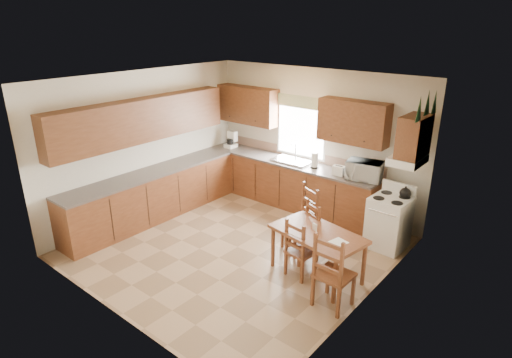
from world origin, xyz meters
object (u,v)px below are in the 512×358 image
Objects in this scene: stove at (389,223)px; microwave at (364,170)px; chair_near_right at (301,248)px; chair_far_left at (299,220)px; chair_far_right at (304,232)px; dining_table at (317,254)px; chair_near_left at (335,270)px.

stove is 1.01m from microwave.
microwave is 2.06m from chair_near_right.
chair_far_right is at bearing -14.14° from chair_far_left.
chair_near_right is at bearing -36.75° from chair_far_right.
dining_table is 0.25m from chair_near_right.
chair_far_right is (-0.18, -1.55, -0.63)m from microwave.
chair_near_left is 0.98× the size of chair_far_left.
chair_near_left is at bearing -13.27° from chair_far_right.
microwave reaches higher than stove.
stove is 0.80× the size of chair_near_left.
chair_near_right is 0.98× the size of chair_far_right.
chair_far_right is at bearing -35.71° from chair_near_left.
dining_table is 1.21× the size of chair_far_left.
microwave is 1.54m from chair_far_left.
chair_far_left is (-1.05, -1.03, 0.11)m from stove.
microwave reaches higher than chair_far_left.
microwave is 0.51× the size of chair_far_left.
dining_table is at bearing -38.47° from chair_near_left.
chair_far_right is (-0.85, -1.19, 0.03)m from stove.
chair_far_right reaches higher than dining_table.
microwave is at bearing 106.88° from dining_table.
chair_near_left is 1.17× the size of chair_far_right.
stove is 1.47m from chair_far_right.
stove is 1.93m from chair_near_left.
chair_far_right is (-0.41, 0.27, 0.10)m from dining_table.
chair_far_left is at bearing -35.90° from chair_near_left.
chair_near_left is at bearing -84.68° from stove.
chair_near_left is at bearing -13.24° from chair_far_left.
chair_near_right is (-0.72, 0.32, -0.08)m from chair_near_left.
chair_near_right is (-0.63, -1.60, 0.02)m from stove.
chair_near_right is 0.72m from chair_far_left.
chair_near_left reaches higher than chair_near_right.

